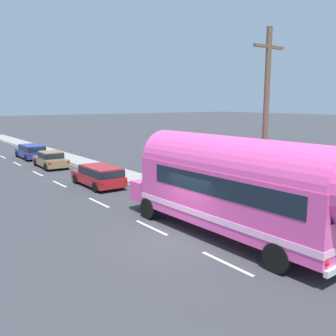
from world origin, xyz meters
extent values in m
plane|color=#38383D|center=(0.00, 0.00, 0.00)|extent=(300.00, 300.00, 0.00)
cube|color=silver|center=(0.00, -2.79, 0.00)|extent=(0.14, 2.40, 0.01)
cube|color=silver|center=(0.00, 1.84, 0.00)|extent=(0.14, 2.40, 0.01)
cube|color=silver|center=(0.00, 6.99, 0.00)|extent=(0.14, 2.40, 0.01)
cube|color=silver|center=(0.00, 12.94, 0.00)|extent=(0.14, 2.40, 0.01)
cube|color=silver|center=(0.00, 17.56, 0.00)|extent=(0.14, 2.40, 0.01)
cube|color=silver|center=(0.00, 23.36, 0.00)|extent=(0.14, 2.40, 0.01)
cube|color=silver|center=(0.00, 28.62, 0.00)|extent=(0.14, 2.40, 0.01)
cube|color=silver|center=(3.75, 12.00, 0.00)|extent=(0.12, 80.00, 0.01)
cube|color=gray|center=(4.91, 10.00, 0.07)|extent=(2.32, 90.00, 0.15)
cylinder|color=brown|center=(4.23, -0.74, 4.25)|extent=(0.24, 0.24, 8.50)
cube|color=brown|center=(4.23, -0.74, 7.70)|extent=(1.80, 0.12, 0.12)
cube|color=#EA4C9E|center=(1.89, -1.21, 1.75)|extent=(2.72, 9.27, 2.30)
cylinder|color=#EA4C9E|center=(1.89, -1.21, 2.90)|extent=(2.67, 9.17, 2.45)
cube|color=#EA4C9E|center=(1.76, 4.05, 1.07)|extent=(2.29, 1.35, 0.95)
cube|color=#F4B2D6|center=(1.89, -1.21, 1.10)|extent=(2.76, 9.31, 0.24)
cube|color=black|center=(1.90, -1.51, 2.35)|extent=(2.71, 7.47, 0.76)
sphere|color=red|center=(0.95, -5.82, 0.85)|extent=(0.20, 0.20, 0.20)
cube|color=black|center=(1.78, 3.45, 2.40)|extent=(2.14, 0.15, 0.96)
cube|color=silver|center=(1.75, 4.74, 0.95)|extent=(0.90, 0.12, 0.56)
cylinder|color=black|center=(0.62, 2.97, 0.50)|extent=(0.28, 1.01, 1.00)
cylinder|color=black|center=(2.96, 3.03, 0.50)|extent=(0.28, 1.01, 1.00)
cylinder|color=black|center=(0.79, -4.24, 0.50)|extent=(0.28, 1.01, 1.00)
cylinder|color=black|center=(3.13, -4.18, 0.50)|extent=(0.28, 1.01, 1.00)
cube|color=#A5191E|center=(1.82, 10.81, 0.52)|extent=(1.89, 4.49, 0.60)
cube|color=#A5191E|center=(1.82, 10.34, 1.09)|extent=(1.68, 3.24, 0.55)
cube|color=black|center=(1.82, 10.34, 1.06)|extent=(1.74, 3.28, 0.43)
cube|color=red|center=(0.99, 8.56, 0.70)|extent=(0.20, 0.04, 0.14)
cube|color=red|center=(2.62, 8.55, 0.70)|extent=(0.20, 0.04, 0.14)
cylinder|color=black|center=(0.94, 12.36, 0.32)|extent=(0.20, 0.64, 0.64)
cylinder|color=black|center=(2.72, 12.35, 0.32)|extent=(0.20, 0.64, 0.64)
cylinder|color=black|center=(0.92, 9.28, 0.32)|extent=(0.20, 0.64, 0.64)
cylinder|color=black|center=(2.70, 9.26, 0.32)|extent=(0.20, 0.64, 0.64)
cube|color=olive|center=(1.79, 19.72, 0.52)|extent=(1.87, 4.34, 0.60)
cube|color=olive|center=(1.79, 19.60, 1.09)|extent=(1.61, 1.99, 0.55)
cube|color=black|center=(1.79, 19.60, 1.06)|extent=(1.67, 2.03, 0.43)
cube|color=red|center=(0.98, 17.58, 0.70)|extent=(0.20, 0.04, 0.14)
cube|color=red|center=(2.50, 17.54, 0.70)|extent=(0.20, 0.04, 0.14)
cylinder|color=black|center=(0.98, 21.19, 0.32)|extent=(0.21, 0.64, 0.64)
cylinder|color=black|center=(2.67, 21.15, 0.32)|extent=(0.21, 0.64, 0.64)
cylinder|color=black|center=(0.91, 18.29, 0.32)|extent=(0.21, 0.64, 0.64)
cylinder|color=black|center=(2.60, 18.25, 0.32)|extent=(0.21, 0.64, 0.64)
cube|color=navy|center=(2.00, 25.94, 0.52)|extent=(1.91, 4.62, 0.60)
cube|color=navy|center=(2.00, 25.47, 1.09)|extent=(1.69, 3.17, 0.55)
cube|color=black|center=(2.00, 25.47, 1.06)|extent=(1.75, 3.21, 0.43)
cube|color=red|center=(1.17, 23.64, 0.70)|extent=(0.20, 0.04, 0.14)
cube|color=red|center=(2.79, 23.62, 0.70)|extent=(0.20, 0.04, 0.14)
cylinder|color=black|center=(1.13, 27.55, 0.32)|extent=(0.21, 0.64, 0.64)
cylinder|color=black|center=(2.91, 27.54, 0.32)|extent=(0.21, 0.64, 0.64)
cylinder|color=black|center=(1.10, 24.35, 0.32)|extent=(0.21, 0.64, 0.64)
cylinder|color=black|center=(2.88, 24.33, 0.32)|extent=(0.21, 0.64, 0.64)
camera|label=1|loc=(-8.76, -11.34, 5.43)|focal=40.23mm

